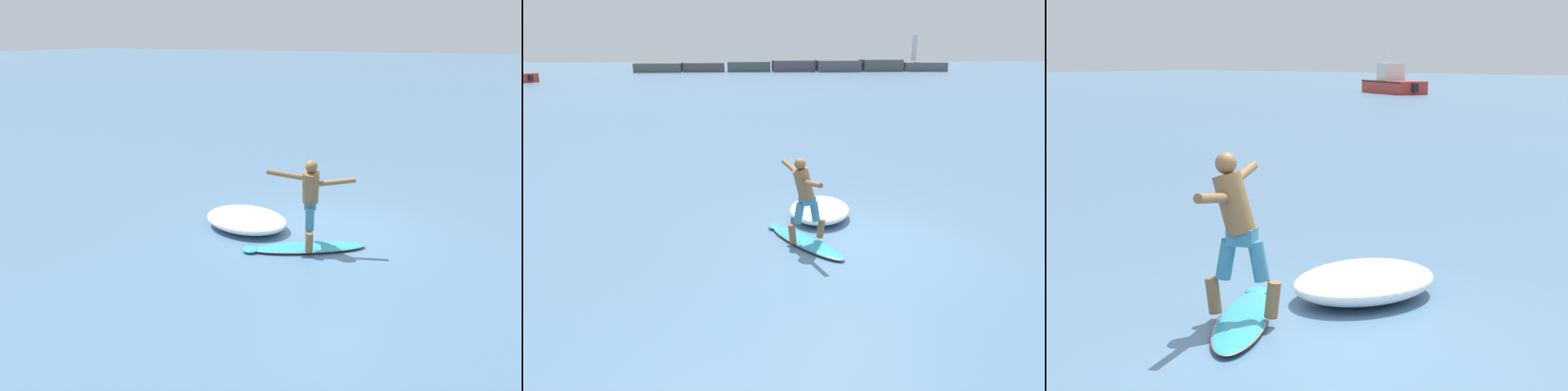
# 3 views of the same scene
# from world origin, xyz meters

# --- Properties ---
(ground_plane) EXTENTS (200.00, 200.00, 0.00)m
(ground_plane) POSITION_xyz_m (0.00, 0.00, 0.00)
(ground_plane) COLOR slate
(surfboard) EXTENTS (1.51, 2.06, 0.23)m
(surfboard) POSITION_xyz_m (-0.93, -0.05, 0.05)
(surfboard) COLOR #309DC0
(surfboard) RESTS_ON ground
(surfer) EXTENTS (0.82, 1.42, 1.58)m
(surfer) POSITION_xyz_m (-0.96, -0.10, 1.01)
(surfer) COLOR brown
(surfer) RESTS_ON surfboard
(wave_foam_at_tail) EXTENTS (1.55, 1.92, 0.37)m
(wave_foam_at_tail) POSITION_xyz_m (-0.48, 1.40, 0.18)
(wave_foam_at_tail) COLOR white
(wave_foam_at_tail) RESTS_ON ground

